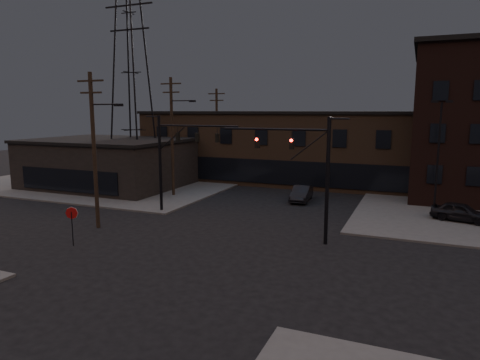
{
  "coord_description": "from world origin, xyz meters",
  "views": [
    {
      "loc": [
        11.6,
        -21.73,
        8.39
      ],
      "look_at": [
        0.02,
        5.92,
        3.5
      ],
      "focal_mm": 32.0,
      "sensor_mm": 36.0,
      "label": 1
    }
  ],
  "objects_px": {
    "traffic_signal_far": "(173,153)",
    "stop_sign": "(72,217)",
    "parked_car_lot_a": "(461,212)",
    "car_crossing": "(301,193)",
    "traffic_signal_near": "(310,166)"
  },
  "relations": [
    {
      "from": "stop_sign",
      "to": "parked_car_lot_a",
      "type": "xyz_separation_m",
      "value": [
        22.83,
        15.54,
        -0.99
      ]
    },
    {
      "from": "traffic_signal_far",
      "to": "stop_sign",
      "type": "height_order",
      "value": "traffic_signal_far"
    },
    {
      "from": "traffic_signal_far",
      "to": "stop_sign",
      "type": "relative_size",
      "value": 3.23
    },
    {
      "from": "parked_car_lot_a",
      "to": "car_crossing",
      "type": "height_order",
      "value": "parked_car_lot_a"
    },
    {
      "from": "traffic_signal_near",
      "to": "traffic_signal_far",
      "type": "relative_size",
      "value": 1.0
    },
    {
      "from": "traffic_signal_near",
      "to": "parked_car_lot_a",
      "type": "relative_size",
      "value": 1.93
    },
    {
      "from": "traffic_signal_near",
      "to": "stop_sign",
      "type": "xyz_separation_m",
      "value": [
        -13.36,
        -6.49,
        -3.09
      ]
    },
    {
      "from": "traffic_signal_far",
      "to": "car_crossing",
      "type": "height_order",
      "value": "traffic_signal_far"
    },
    {
      "from": "traffic_signal_near",
      "to": "car_crossing",
      "type": "distance_m",
      "value": 13.37
    },
    {
      "from": "traffic_signal_near",
      "to": "car_crossing",
      "type": "relative_size",
      "value": 1.84
    },
    {
      "from": "car_crossing",
      "to": "stop_sign",
      "type": "bearing_deg",
      "value": -121.61
    },
    {
      "from": "stop_sign",
      "to": "traffic_signal_far",
      "type": "bearing_deg",
      "value": 82.68
    },
    {
      "from": "traffic_signal_near",
      "to": "stop_sign",
      "type": "distance_m",
      "value": 15.17
    },
    {
      "from": "traffic_signal_near",
      "to": "parked_car_lot_a",
      "type": "xyz_separation_m",
      "value": [
        9.47,
        9.06,
        -4.07
      ]
    },
    {
      "from": "traffic_signal_far",
      "to": "stop_sign",
      "type": "bearing_deg",
      "value": -97.32
    }
  ]
}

